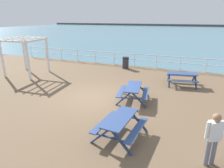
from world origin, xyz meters
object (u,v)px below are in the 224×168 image
(litter_bin, at_px, (126,63))
(visitor, at_px, (213,137))
(picnic_table_far_left, at_px, (182,76))
(lattice_pergola, at_px, (25,48))
(picnic_table_near_left, at_px, (133,90))
(picnic_table_far_right, at_px, (120,122))

(litter_bin, bearing_deg, visitor, -60.13)
(picnic_table_far_left, relative_size, lattice_pergola, 0.75)
(picnic_table_near_left, height_order, lattice_pergola, lattice_pergola)
(visitor, bearing_deg, litter_bin, -179.20)
(picnic_table_far_left, distance_m, lattice_pergola, 11.17)
(picnic_table_far_left, bearing_deg, picnic_table_far_right, -113.80)
(visitor, relative_size, lattice_pergola, 0.61)
(visitor, relative_size, litter_bin, 1.75)
(picnic_table_near_left, relative_size, picnic_table_far_left, 0.99)
(lattice_pergola, height_order, litter_bin, lattice_pergola)
(picnic_table_far_right, relative_size, lattice_pergola, 0.71)
(litter_bin, bearing_deg, picnic_table_near_left, -68.92)
(lattice_pergola, bearing_deg, visitor, -28.82)
(picnic_table_far_left, relative_size, visitor, 1.22)
(visitor, bearing_deg, picnic_table_far_right, -126.89)
(picnic_table_near_left, height_order, picnic_table_far_left, same)
(visitor, bearing_deg, picnic_table_far_left, 159.79)
(picnic_table_near_left, height_order, visitor, visitor)
(picnic_table_near_left, bearing_deg, visitor, -146.59)
(picnic_table_far_right, bearing_deg, litter_bin, 21.41)
(litter_bin, bearing_deg, lattice_pergola, -145.64)
(picnic_table_near_left, distance_m, picnic_table_far_right, 3.37)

